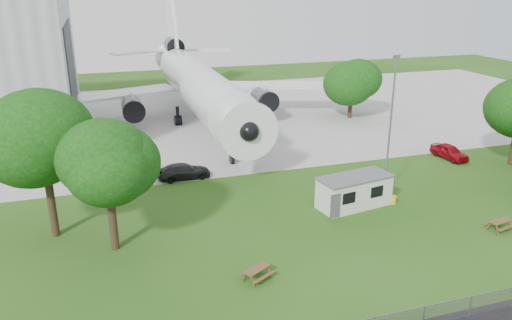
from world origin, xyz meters
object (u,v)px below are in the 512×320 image
object	(u,v)px
site_cabin	(354,191)
picnic_east	(499,230)
picnic_west	(257,279)
airliner	(196,82)

from	to	relation	value
site_cabin	picnic_east	size ratio (longest dim) A/B	3.85
site_cabin	picnic_west	xyz separation A→B (m)	(-10.93, -7.91, -1.31)
airliner	site_cabin	world-z (taller)	airliner
site_cabin	picnic_east	xyz separation A→B (m)	(8.35, -7.14, -1.31)
picnic_west	picnic_east	world-z (taller)	same
airliner	picnic_east	size ratio (longest dim) A/B	26.52
airliner	picnic_west	distance (m)	38.87
picnic_west	picnic_east	bearing A→B (deg)	-26.79
airliner	picnic_east	world-z (taller)	airliner
site_cabin	picnic_west	distance (m)	13.56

